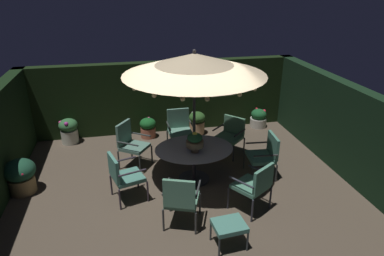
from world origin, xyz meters
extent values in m
cube|color=#4C4032|center=(0.00, 0.00, -0.01)|extent=(7.48, 6.63, 0.02)
cube|color=black|center=(0.00, 3.17, 0.98)|extent=(7.48, 0.30, 1.97)
cube|color=black|center=(3.59, 0.00, 0.98)|extent=(0.30, 6.63, 1.97)
cylinder|color=#2E2B30|center=(0.27, 0.34, 0.01)|extent=(0.67, 0.67, 0.03)
cylinder|color=#2E2B30|center=(0.27, 0.34, 0.36)|extent=(0.09, 0.09, 0.73)
ellipsoid|color=#8D909D|center=(0.27, 0.34, 0.74)|extent=(1.64, 1.36, 0.03)
cylinder|color=#312E30|center=(0.27, 0.34, 1.23)|extent=(0.06, 0.06, 2.46)
cone|color=beige|center=(0.27, 0.34, 2.52)|extent=(2.75, 2.75, 0.40)
sphere|color=#312E30|center=(0.27, 0.34, 2.76)|extent=(0.07, 0.07, 0.07)
sphere|color=#F9DB8C|center=(1.51, 0.29, 2.24)|extent=(0.08, 0.08, 0.08)
sphere|color=#F9DB8C|center=(1.40, 0.85, 2.24)|extent=(0.08, 0.08, 0.08)
sphere|color=#F9DB8C|center=(1.14, 1.23, 2.24)|extent=(0.08, 0.08, 0.08)
sphere|color=#F9DB8C|center=(0.79, 1.47, 2.24)|extent=(0.08, 0.08, 0.08)
sphere|color=#F9DB8C|center=(0.24, 1.58, 2.24)|extent=(0.08, 0.08, 0.08)
sphere|color=#F9DB8C|center=(-0.23, 1.48, 2.24)|extent=(0.08, 0.08, 0.08)
sphere|color=#F9DB8C|center=(-0.56, 1.26, 2.24)|extent=(0.08, 0.08, 0.08)
sphere|color=#F9DB8C|center=(-0.88, 0.79, 2.24)|extent=(0.08, 0.08, 0.08)
sphere|color=#F9DB8C|center=(-0.97, 0.29, 2.24)|extent=(0.08, 0.08, 0.08)
sphere|color=#F9DB8C|center=(-0.89, -0.10, 2.24)|extent=(0.08, 0.08, 0.08)
sphere|color=#F9DB8C|center=(-0.59, -0.55, 2.24)|extent=(0.08, 0.08, 0.08)
sphere|color=#F9DB8C|center=(-0.16, -0.82, 2.24)|extent=(0.08, 0.08, 0.08)
sphere|color=#F9DB8C|center=(0.21, -0.90, 2.24)|extent=(0.08, 0.08, 0.08)
sphere|color=#F9DB8C|center=(0.79, -0.78, 2.24)|extent=(0.08, 0.08, 0.08)
sphere|color=#F9DB8C|center=(1.15, -0.53, 2.24)|extent=(0.08, 0.08, 0.08)
sphere|color=#F9DB8C|center=(1.43, -0.10, 2.24)|extent=(0.08, 0.08, 0.08)
cylinder|color=olive|center=(0.25, 0.17, 0.82)|extent=(0.16, 0.16, 0.12)
cylinder|color=#816549|center=(0.25, 0.17, 0.94)|extent=(0.36, 0.36, 0.12)
ellipsoid|color=#20512F|center=(0.25, 0.17, 1.07)|extent=(0.31, 0.31, 0.19)
sphere|color=yellow|center=(0.25, 0.17, 1.14)|extent=(0.11, 0.11, 0.11)
cylinder|color=#2D3232|center=(-0.54, 1.23, 0.23)|extent=(0.04, 0.04, 0.46)
cylinder|color=#2D3232|center=(-0.85, 0.78, 0.23)|extent=(0.04, 0.04, 0.46)
cylinder|color=#2D3232|center=(-1.00, 1.54, 0.23)|extent=(0.04, 0.04, 0.46)
cylinder|color=#2D3232|center=(-1.31, 1.09, 0.23)|extent=(0.04, 0.04, 0.46)
cube|color=#4E7365|center=(-0.93, 1.16, 0.49)|extent=(0.75, 0.74, 0.07)
cube|color=#4E7365|center=(-1.14, 1.31, 0.79)|extent=(0.34, 0.46, 0.53)
cylinder|color=#2D3232|center=(-0.77, 1.38, 0.70)|extent=(0.46, 0.33, 0.04)
cylinder|color=#2D3232|center=(-1.08, 0.94, 0.70)|extent=(0.46, 0.33, 0.04)
cylinder|color=#2F2832|center=(-0.93, 0.26, 0.22)|extent=(0.04, 0.04, 0.44)
cylinder|color=#2F2832|center=(-0.77, -0.27, 0.22)|extent=(0.04, 0.04, 0.44)
cylinder|color=#2F2832|center=(-1.46, 0.10, 0.22)|extent=(0.04, 0.04, 0.44)
cylinder|color=#2F2832|center=(-1.30, -0.43, 0.22)|extent=(0.04, 0.04, 0.44)
cube|color=#447C6D|center=(-1.12, -0.08, 0.48)|extent=(0.68, 0.68, 0.07)
cube|color=#447C6D|center=(-1.37, -0.16, 0.75)|extent=(0.21, 0.53, 0.47)
cylinder|color=#2F2832|center=(-1.20, 0.18, 0.72)|extent=(0.52, 0.19, 0.04)
cylinder|color=#2F2832|center=(-1.03, -0.35, 0.72)|extent=(0.52, 0.19, 0.04)
cylinder|color=#2F3232|center=(-0.40, -0.67, 0.22)|extent=(0.04, 0.04, 0.44)
cylinder|color=#2F3232|center=(0.12, -0.86, 0.22)|extent=(0.04, 0.04, 0.44)
cylinder|color=#2F3232|center=(-0.59, -1.18, 0.22)|extent=(0.04, 0.04, 0.44)
cylinder|color=#2F3232|center=(-0.07, -1.37, 0.22)|extent=(0.04, 0.04, 0.44)
cube|color=#4E7E64|center=(-0.23, -1.02, 0.48)|extent=(0.70, 0.69, 0.07)
cube|color=#4E7E64|center=(-0.32, -1.27, 0.77)|extent=(0.52, 0.24, 0.52)
cylinder|color=#2F3232|center=(-0.49, -0.92, 0.72)|extent=(0.22, 0.51, 0.04)
cylinder|color=#2F3232|center=(0.03, -1.12, 0.72)|extent=(0.22, 0.51, 0.04)
cylinder|color=#292B34|center=(0.68, -0.80, 0.23)|extent=(0.04, 0.04, 0.46)
cylinder|color=#292B34|center=(1.16, -0.49, 0.23)|extent=(0.04, 0.04, 0.46)
cylinder|color=#292B34|center=(0.98, -1.26, 0.23)|extent=(0.04, 0.04, 0.46)
cylinder|color=#292B34|center=(1.46, -0.94, 0.23)|extent=(0.04, 0.04, 0.46)
cube|color=#477D65|center=(1.07, -0.87, 0.49)|extent=(0.77, 0.76, 0.07)
cube|color=#477D65|center=(1.21, -1.09, 0.75)|extent=(0.49, 0.35, 0.45)
cylinder|color=#292B34|center=(0.83, -1.03, 0.70)|extent=(0.32, 0.46, 0.04)
cylinder|color=#292B34|center=(1.31, -0.71, 0.70)|extent=(0.32, 0.46, 0.04)
cylinder|color=#2E2F2D|center=(1.42, -0.07, 0.20)|extent=(0.04, 0.04, 0.40)
cylinder|color=#2E2F2D|center=(1.48, 0.55, 0.20)|extent=(0.04, 0.04, 0.40)
cylinder|color=#2E2F2D|center=(1.96, -0.11, 0.20)|extent=(0.04, 0.04, 0.40)
cylinder|color=#2E2F2D|center=(2.01, 0.51, 0.20)|extent=(0.04, 0.04, 0.40)
cube|color=#427A65|center=(1.72, 0.22, 0.44)|extent=(0.58, 0.65, 0.07)
cube|color=#427A65|center=(1.97, 0.20, 0.71)|extent=(0.11, 0.59, 0.47)
cylinder|color=#2E2F2D|center=(1.69, -0.09, 0.64)|extent=(0.52, 0.08, 0.04)
cylinder|color=#2E2F2D|center=(1.74, 0.53, 0.64)|extent=(0.52, 0.08, 0.04)
cylinder|color=#2E2C31|center=(1.34, 0.92, 0.20)|extent=(0.04, 0.04, 0.40)
cylinder|color=#2E2C31|center=(0.95, 1.36, 0.20)|extent=(0.04, 0.04, 0.40)
cylinder|color=#2E2C31|center=(1.74, 1.28, 0.20)|extent=(0.04, 0.04, 0.40)
cylinder|color=#2E2C31|center=(1.34, 1.72, 0.20)|extent=(0.04, 0.04, 0.40)
cube|color=#4C7E5C|center=(1.34, 1.32, 0.44)|extent=(0.78, 0.78, 0.07)
cube|color=#4C7E5C|center=(1.53, 1.49, 0.69)|extent=(0.42, 0.46, 0.43)
cylinder|color=#2E2C31|center=(1.54, 1.10, 0.64)|extent=(0.41, 0.37, 0.04)
cylinder|color=#2E2C31|center=(1.14, 1.54, 0.64)|extent=(0.41, 0.37, 0.04)
cylinder|color=#2D322F|center=(0.53, 1.52, 0.21)|extent=(0.04, 0.04, 0.43)
cylinder|color=#2D322F|center=(-0.05, 1.50, 0.21)|extent=(0.04, 0.04, 0.43)
cylinder|color=#2D322F|center=(0.51, 2.08, 0.21)|extent=(0.04, 0.04, 0.43)
cylinder|color=#2D322F|center=(-0.06, 2.07, 0.21)|extent=(0.04, 0.04, 0.43)
cube|color=slate|center=(0.23, 1.79, 0.46)|extent=(0.58, 0.57, 0.07)
cube|color=slate|center=(0.22, 2.06, 0.75)|extent=(0.55, 0.08, 0.50)
cylinder|color=#2D322F|center=(0.52, 1.80, 0.67)|extent=(0.05, 0.54, 0.04)
cylinder|color=#2D322F|center=(-0.06, 1.78, 0.67)|extent=(0.05, 0.54, 0.04)
cylinder|color=#292F32|center=(0.14, -1.56, 0.18)|extent=(0.03, 0.03, 0.36)
cylinder|color=#292F32|center=(0.62, -1.52, 0.18)|extent=(0.03, 0.03, 0.36)
cylinder|color=#292F32|center=(0.18, -1.96, 0.18)|extent=(0.03, 0.03, 0.36)
cylinder|color=#292F32|center=(0.65, -1.91, 0.18)|extent=(0.03, 0.03, 0.36)
cube|color=#457D6E|center=(0.40, -1.74, 0.40)|extent=(0.54, 0.47, 0.08)
cylinder|color=olive|center=(-3.22, 0.58, 0.17)|extent=(0.51, 0.51, 0.33)
ellipsoid|color=#19432E|center=(-3.22, 0.58, 0.50)|extent=(0.62, 0.62, 0.43)
sphere|color=red|center=(-3.00, 0.52, 0.54)|extent=(0.11, 0.11, 0.11)
sphere|color=#E0343F|center=(-3.16, 0.75, 0.52)|extent=(0.09, 0.09, 0.09)
sphere|color=red|center=(-3.32, 0.70, 0.53)|extent=(0.10, 0.10, 0.10)
sphere|color=red|center=(-3.40, 0.52, 0.56)|extent=(0.09, 0.09, 0.09)
sphere|color=red|center=(-3.11, 0.35, 0.53)|extent=(0.10, 0.10, 0.10)
cylinder|color=beige|center=(2.72, 2.79, 0.13)|extent=(0.47, 0.47, 0.26)
ellipsoid|color=#174D25|center=(2.72, 2.79, 0.38)|extent=(0.44, 0.44, 0.31)
sphere|color=red|center=(2.88, 2.77, 0.48)|extent=(0.10, 0.10, 0.10)
sphere|color=red|center=(2.71, 2.96, 0.49)|extent=(0.07, 0.07, 0.07)
sphere|color=#CE3946|center=(2.61, 2.78, 0.41)|extent=(0.10, 0.10, 0.10)
sphere|color=#CC2746|center=(2.76, 2.66, 0.46)|extent=(0.07, 0.07, 0.07)
cylinder|color=#AD5F48|center=(-0.50, 2.72, 0.14)|extent=(0.40, 0.40, 0.28)
ellipsoid|color=#144F1E|center=(-0.50, 2.72, 0.40)|extent=(0.44, 0.44, 0.30)
sphere|color=#E9536E|center=(-0.40, 2.73, 0.42)|extent=(0.08, 0.08, 0.08)
sphere|color=#D2457B|center=(-0.46, 2.88, 0.48)|extent=(0.07, 0.07, 0.07)
sphere|color=#EA4A71|center=(-0.62, 2.75, 0.42)|extent=(0.08, 0.08, 0.08)
sphere|color=#D45475|center=(-0.48, 2.59, 0.44)|extent=(0.08, 0.08, 0.08)
cylinder|color=beige|center=(-2.56, 2.78, 0.19)|extent=(0.43, 0.43, 0.37)
ellipsoid|color=#2D6134|center=(-2.56, 2.78, 0.50)|extent=(0.48, 0.48, 0.34)
sphere|color=#A53C79|center=(-2.43, 2.76, 0.60)|extent=(0.08, 0.08, 0.08)
sphere|color=#BD4088|center=(-2.59, 2.90, 0.56)|extent=(0.09, 0.09, 0.09)
sphere|color=#BC3876|center=(-2.74, 2.78, 0.59)|extent=(0.09, 0.09, 0.09)
sphere|color=#A82E8C|center=(-2.57, 2.59, 0.61)|extent=(0.11, 0.11, 0.11)
cylinder|color=tan|center=(0.86, 2.69, 0.17)|extent=(0.41, 0.41, 0.35)
ellipsoid|color=#274C1E|center=(0.86, 2.69, 0.47)|extent=(0.46, 0.46, 0.32)
sphere|color=beige|center=(1.01, 2.65, 0.48)|extent=(0.10, 0.10, 0.10)
sphere|color=silver|center=(0.77, 2.84, 0.56)|extent=(0.07, 0.07, 0.07)
sphere|color=silver|center=(0.82, 2.58, 0.49)|extent=(0.10, 0.10, 0.10)
camera|label=1|loc=(-1.06, -5.85, 3.95)|focal=31.87mm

